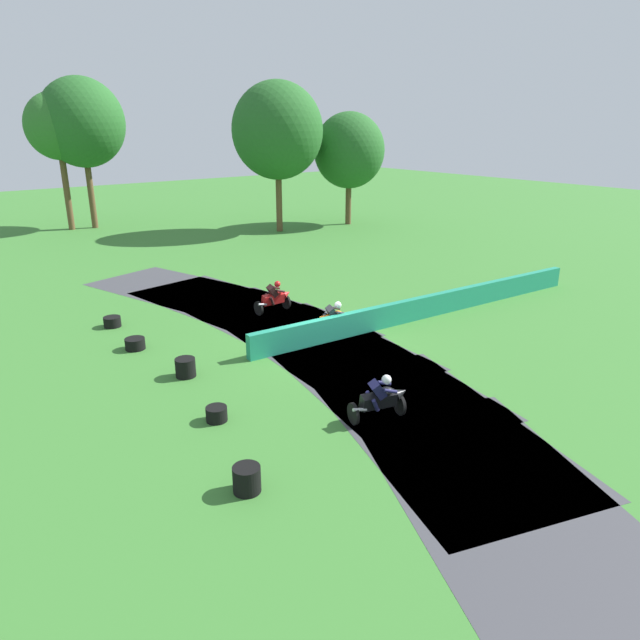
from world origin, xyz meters
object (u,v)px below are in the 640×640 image
object	(u,v)px
tire_stack_mid_a	(217,414)
tire_stack_extra_a	(112,322)
tire_stack_far	(135,344)
tire_stack_near	(247,479)
motorcycle_trailing_red	(275,297)
motorcycle_lead_black	(381,398)
motorcycle_chase_orange	(334,319)
tire_stack_mid_b	(185,367)

from	to	relation	value
tire_stack_mid_a	tire_stack_extra_a	distance (m)	9.19
tire_stack_mid_a	tire_stack_far	distance (m)	6.35
tire_stack_near	tire_stack_extra_a	distance (m)	12.44
motorcycle_trailing_red	tire_stack_far	xyz separation A→B (m)	(-6.22, -0.46, -0.45)
motorcycle_trailing_red	tire_stack_near	bearing A→B (deg)	-126.30
motorcycle_lead_black	tire_stack_extra_a	world-z (taller)	motorcycle_lead_black
motorcycle_chase_orange	tire_stack_far	distance (m)	7.21
tire_stack_far	motorcycle_chase_orange	bearing A→B (deg)	-26.20
tire_stack_mid_b	tire_stack_extra_a	size ratio (longest dim) A/B	0.96
motorcycle_trailing_red	tire_stack_extra_a	bearing A→B (deg)	158.59
motorcycle_chase_orange	tire_stack_near	xyz separation A→B (m)	(-7.57, -6.36, -0.34)
tire_stack_mid_b	tire_stack_far	size ratio (longest dim) A/B	0.91
tire_stack_far	tire_stack_extra_a	bearing A→B (deg)	86.82
motorcycle_lead_black	motorcycle_chase_orange	world-z (taller)	motorcycle_lead_black
tire_stack_far	tire_stack_near	bearing A→B (deg)	-96.69
tire_stack_near	tire_stack_mid_a	world-z (taller)	tire_stack_near
tire_stack_extra_a	motorcycle_lead_black	bearing A→B (deg)	-74.90
tire_stack_mid_a	tire_stack_extra_a	world-z (taller)	same
tire_stack_near	tire_stack_extra_a	xyz separation A→B (m)	(1.28, 12.37, -0.10)
motorcycle_chase_orange	tire_stack_extra_a	xyz separation A→B (m)	(-6.30, 6.01, -0.44)
motorcycle_trailing_red	tire_stack_near	distance (m)	12.40
motorcycle_chase_orange	motorcycle_lead_black	bearing A→B (deg)	-118.01
motorcycle_trailing_red	tire_stack_mid_b	distance (m)	6.88
motorcycle_chase_orange	tire_stack_mid_b	xyz separation A→B (m)	(-6.04, -0.04, -0.34)
motorcycle_chase_orange	motorcycle_trailing_red	world-z (taller)	motorcycle_trailing_red
tire_stack_mid_a	tire_stack_extra_a	bearing A→B (deg)	88.01
motorcycle_trailing_red	tire_stack_extra_a	size ratio (longest dim) A/B	2.55
tire_stack_mid_a	tire_stack_mid_b	size ratio (longest dim) A/B	0.91
tire_stack_mid_a	tire_stack_far	xyz separation A→B (m)	(0.16, 6.35, 0.00)
tire_stack_near	tire_stack_mid_b	size ratio (longest dim) A/B	0.97
tire_stack_far	tire_stack_extra_a	distance (m)	2.84
motorcycle_trailing_red	motorcycle_chase_orange	bearing A→B (deg)	-86.31
tire_stack_mid_a	motorcycle_trailing_red	bearing A→B (deg)	46.85
tire_stack_mid_a	tire_stack_far	size ratio (longest dim) A/B	0.83
tire_stack_far	tire_stack_mid_a	bearing A→B (deg)	-91.46
motorcycle_lead_black	tire_stack_far	bearing A→B (deg)	110.42
motorcycle_chase_orange	tire_stack_mid_a	distance (m)	7.35
tire_stack_near	tire_stack_mid_a	xyz separation A→B (m)	(0.96, 3.18, -0.10)
motorcycle_lead_black	tire_stack_extra_a	bearing A→B (deg)	105.10
tire_stack_far	tire_stack_extra_a	world-z (taller)	same
tire_stack_far	tire_stack_extra_a	xyz separation A→B (m)	(0.16, 2.84, 0.00)
motorcycle_chase_orange	tire_stack_far	bearing A→B (deg)	153.80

